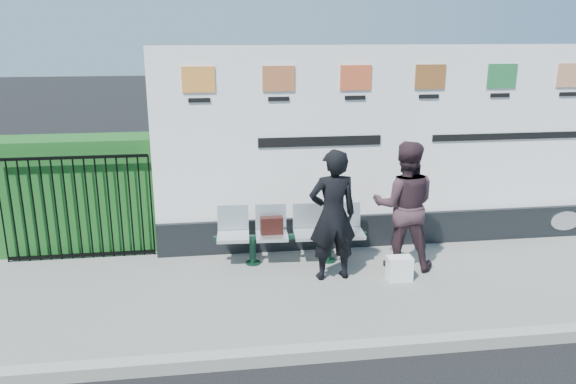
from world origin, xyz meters
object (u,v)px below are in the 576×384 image
Objects in this scene: bench at (291,248)px; woman_left at (333,215)px; billboard at (422,160)px; woman_right at (404,206)px.

woman_left is at bearing -47.74° from bench.
woman_right is at bearing -122.31° from billboard.
bench is 0.99m from woman_left.
woman_right reaches higher than bench.
bench is at bearing -55.84° from woman_left.
billboard is 2.04m from woman_left.
bench is at bearing 1.92° from woman_right.
billboard is 1.16m from woman_right.
billboard reaches higher than bench.
bench is 1.15× the size of woman_right.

